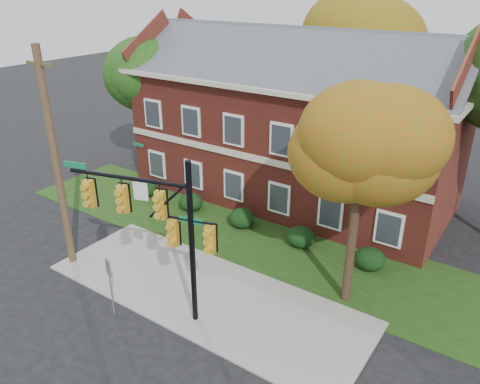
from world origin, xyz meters
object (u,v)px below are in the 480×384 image
Objects in this scene: hedge_center at (242,218)px; tree_far_rear at (373,33)px; hedge_left at (191,202)px; tree_left_rear at (154,70)px; utility_pole at (56,162)px; hedge_far_left at (146,188)px; apartment_building at (294,114)px; hedge_far_right at (370,259)px; hedge_right at (301,237)px; sign_post at (110,277)px; tree_near_right at (367,148)px; traffic_signal at (161,223)px.

tree_far_rear reaches higher than hedge_center.
tree_left_rear reaches higher than hedge_left.
hedge_far_left is at bearing 108.62° from utility_pole.
apartment_building is 13.32m from utility_pole.
apartment_building reaches higher than hedge_far_left.
hedge_left is 3.50m from hedge_center.
utility_pole is at bearing -106.29° from tree_far_rear.
hedge_left and hedge_far_right have the same top height.
apartment_building is 13.43× the size of hedge_far_left.
apartment_building is 13.43× the size of hedge_center.
utility_pole is (-11.60, -7.25, 4.45)m from hedge_far_right.
sign_post is (-3.65, -8.70, 1.18)m from hedge_right.
utility_pole reaches higher than hedge_left.
hedge_far_right is at bearing 68.85° from sign_post.
sign_post is (9.58, -12.84, -4.98)m from tree_left_rear.
tree_left_rear is 12.61m from utility_pole.
apartment_building is 9.82m from hedge_far_left.
hedge_center is 9.67m from utility_pole.
tree_left_rear reaches higher than hedge_center.
hedge_right is 15.66m from tree_far_rear.
tree_near_right is (7.22, -8.09, 1.68)m from apartment_building.
traffic_signal is at bearing -45.81° from tree_left_rear.
hedge_left is 1.00× the size of hedge_center.
tree_far_rear reaches higher than hedge_right.
apartment_building is 7.73m from hedge_left.
hedge_far_left is at bearing -143.11° from apartment_building.
sign_post is at bearing -90.63° from apartment_building.
hedge_far_left is 8.84m from utility_pole.
tree_left_rear is at bearing -141.03° from tree_far_rear.
tree_left_rear is 3.54× the size of sign_post.
hedge_far_right is 0.16× the size of tree_near_right.
hedge_left is 8.58m from utility_pole.
hedge_far_left is (-7.00, -5.25, -4.46)m from apartment_building.
tree_near_right is 10.65m from sign_post.
utility_pole is (5.13, -11.39, -1.71)m from tree_left_rear.
hedge_center is at bearing 0.00° from hedge_far_left.
tree_left_rear is at bearing 156.96° from hedge_center.
tree_left_rear is (-9.73, 4.14, 6.16)m from hedge_center.
traffic_signal is (8.64, -7.56, 3.58)m from hedge_far_left.
tree_left_rear is (-16.95, 6.97, 0.01)m from tree_near_right.
hedge_far_left and hedge_center have the same top height.
tree_near_right is 17.12m from tree_far_rear.
tree_left_rear reaches higher than tree_near_right.
traffic_signal is (0.30, -20.66, -4.74)m from tree_far_rear.
apartment_building reaches higher than hedge_left.
sign_post is at bearing -163.15° from traffic_signal.
hedge_right is 0.16× the size of tree_left_rear.
hedge_far_right is at bearing 94.52° from tree_near_right.
hedge_left is (3.50, 0.00, 0.00)m from hedge_far_left.
hedge_left is 16.25m from tree_far_rear.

